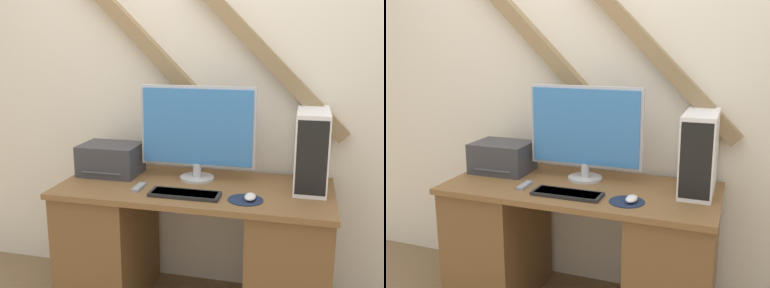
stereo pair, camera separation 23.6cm
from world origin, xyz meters
TOP-DOWN VIEW (x-y plane):
  - wall_back at (-0.00, 0.71)m, footprint 6.40×0.13m
  - desk at (0.00, 0.33)m, footprint 1.45×0.66m
  - monitor at (-0.02, 0.45)m, footprint 0.64×0.19m
  - keyboard at (-0.01, 0.16)m, footprint 0.36×0.13m
  - mousepad at (0.29, 0.17)m, footprint 0.17×0.17m
  - mouse at (0.32, 0.17)m, footprint 0.06×0.10m
  - computer_tower at (0.60, 0.46)m, footprint 0.16×0.41m
  - printer at (-0.53, 0.43)m, footprint 0.34×0.26m
  - remote_control at (-0.27, 0.21)m, footprint 0.04×0.13m

SIDE VIEW (x-z plane):
  - desk at x=0.00m, z-range 0.01..0.76m
  - mousepad at x=0.29m, z-range 0.75..0.75m
  - remote_control at x=-0.27m, z-range 0.75..0.77m
  - keyboard at x=-0.01m, z-range 0.75..0.77m
  - mouse at x=0.32m, z-range 0.75..0.78m
  - printer at x=-0.53m, z-range 0.75..0.93m
  - computer_tower at x=0.60m, z-range 0.75..1.16m
  - monitor at x=-0.02m, z-range 0.77..1.29m
  - wall_back at x=0.00m, z-range 0.00..2.70m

